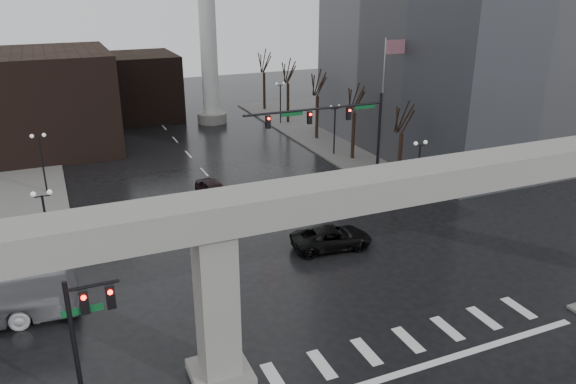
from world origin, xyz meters
name	(u,v)px	position (x,y,z in m)	size (l,w,h in m)	color
ground	(356,340)	(0.00, 0.00, 0.00)	(160.00, 160.00, 0.00)	black
sidewalk_ne	(394,124)	(26.00, 36.00, 0.07)	(28.00, 36.00, 0.15)	#62605D
elevated_guideway	(386,209)	(1.26, 0.00, 6.88)	(48.00, 2.60, 8.70)	gray
building_far_left	(30,102)	(-14.00, 42.00, 5.00)	(16.00, 14.00, 10.00)	black
building_far_mid	(136,87)	(-2.00, 52.00, 4.00)	(10.00, 10.00, 8.00)	black
smokestack	(207,9)	(6.00, 46.00, 13.35)	(3.60, 3.60, 30.00)	silver
signal_mast_arm	(340,123)	(8.99, 18.80, 5.83)	(12.12, 0.43, 8.00)	black
signal_left_pole	(86,321)	(-12.25, 0.50, 4.07)	(2.30, 0.30, 6.00)	black
flagpole_assembly	(386,90)	(15.29, 22.00, 7.53)	(2.06, 0.12, 12.00)	silver
lamp_right_0	(419,161)	(13.50, 14.00, 3.47)	(1.22, 0.32, 5.11)	black
lamp_right_1	(335,121)	(13.50, 28.00, 3.47)	(1.22, 0.32, 5.11)	black
lamp_right_2	(280,96)	(13.50, 42.00, 3.47)	(1.22, 0.32, 5.11)	black
lamp_left_0	(45,216)	(-13.50, 14.00, 3.47)	(1.22, 0.32, 5.11)	black
lamp_left_1	(41,153)	(-13.50, 28.00, 3.47)	(1.22, 0.32, 5.11)	black
lamp_left_2	(38,116)	(-13.50, 42.00, 3.47)	(1.22, 0.32, 5.11)	black
tree_right_0	(400,154)	(14.53, 18.02, 2.79)	(1.09, 1.58, 7.50)	black
tree_right_1	(354,131)	(14.53, 26.02, 2.85)	(1.09, 1.61, 7.67)	black
tree_right_2	(317,113)	(14.53, 34.02, 2.91)	(1.10, 1.63, 7.85)	black
tree_right_3	(288,99)	(14.53, 42.02, 2.98)	(1.11, 1.66, 8.02)	black
tree_right_4	(264,87)	(14.53, 50.02, 3.04)	(1.12, 1.69, 8.19)	black
pickup_truck	(332,238)	(3.58, 9.51, 0.75)	(2.49, 5.39, 1.50)	black
far_car	(214,191)	(-1.14, 20.88, 0.80)	(1.89, 4.70, 1.60)	black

